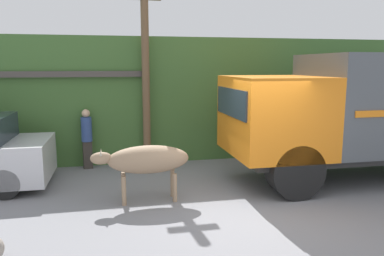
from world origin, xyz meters
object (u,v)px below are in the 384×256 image
(utility_pole, at_px, (146,69))
(cargo_truck, at_px, (371,109))
(brown_cow, at_px, (146,160))
(pedestrian_on_hill, at_px, (87,136))

(utility_pole, bearing_deg, cargo_truck, -24.24)
(brown_cow, relative_size, pedestrian_on_hill, 1.22)
(pedestrian_on_hill, distance_m, utility_pole, 2.43)
(pedestrian_on_hill, relative_size, utility_pole, 0.32)
(cargo_truck, height_order, utility_pole, utility_pole)
(cargo_truck, relative_size, utility_pole, 1.32)
(cargo_truck, relative_size, pedestrian_on_hill, 4.18)
(cargo_truck, distance_m, pedestrian_on_hill, 7.35)
(brown_cow, xyz_separation_m, utility_pole, (0.26, 2.83, 1.84))
(cargo_truck, xyz_separation_m, pedestrian_on_hill, (-6.90, 2.40, -0.82))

